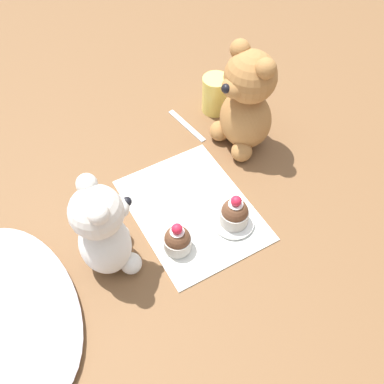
{
  "coord_description": "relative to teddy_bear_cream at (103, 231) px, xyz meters",
  "views": [
    {
      "loc": [
        -0.44,
        0.25,
        0.7
      ],
      "look_at": [
        0.0,
        0.0,
        0.06
      ],
      "focal_mm": 42.0,
      "sensor_mm": 36.0,
      "label": 1
    }
  ],
  "objects": [
    {
      "name": "teddy_bear_cream",
      "position": [
        0.0,
        0.0,
        0.0
      ],
      "size": [
        0.11,
        0.1,
        0.2
      ],
      "rotation": [
        0.0,
        0.0,
        -0.1
      ],
      "color": "silver",
      "rests_on": "ground_plane"
    },
    {
      "name": "cupcake_near_tan_bear",
      "position": [
        -0.04,
        -0.23,
        -0.06
      ],
      "size": [
        0.05,
        0.05,
        0.07
      ],
      "color": "#B2ADA3",
      "rests_on": "saucer_plate"
    },
    {
      "name": "tulle_cloth",
      "position": [
        -0.01,
        0.18,
        -0.08
      ],
      "size": [
        0.34,
        0.2,
        0.02
      ],
      "primitive_type": "ellipsoid",
      "color": "silver",
      "rests_on": "ground_plane"
    },
    {
      "name": "saucer_plate",
      "position": [
        -0.04,
        -0.23,
        -0.08
      ],
      "size": [
        0.08,
        0.08,
        0.01
      ],
      "primitive_type": "cylinder",
      "color": "white",
      "rests_on": "knitted_placemat"
    },
    {
      "name": "cupcake_near_cream_bear",
      "position": [
        -0.04,
        -0.11,
        -0.06
      ],
      "size": [
        0.05,
        0.05,
        0.07
      ],
      "color": "#B2ADA3",
      "rests_on": "knitted_placemat"
    },
    {
      "name": "ground_plane",
      "position": [
        0.02,
        -0.18,
        -0.09
      ],
      "size": [
        4.0,
        4.0,
        0.0
      ],
      "primitive_type": "plane",
      "color": "brown"
    },
    {
      "name": "teddy_bear_tan",
      "position": [
        0.13,
        -0.36,
        0.02
      ],
      "size": [
        0.12,
        0.12,
        0.23
      ],
      "rotation": [
        0.0,
        0.0,
        3.24
      ],
      "color": "#A3703D",
      "rests_on": "ground_plane"
    },
    {
      "name": "juice_glass",
      "position": [
        0.25,
        -0.37,
        -0.05
      ],
      "size": [
        0.06,
        0.06,
        0.09
      ],
      "primitive_type": "cylinder",
      "color": "#EADB66",
      "rests_on": "ground_plane"
    },
    {
      "name": "knitted_placemat",
      "position": [
        0.02,
        -0.18,
        -0.09
      ],
      "size": [
        0.28,
        0.21,
        0.01
      ],
      "primitive_type": "cube",
      "color": "silver",
      "rests_on": "ground_plane"
    },
    {
      "name": "teaspoon",
      "position": [
        0.23,
        -0.28,
        -0.09
      ],
      "size": [
        0.12,
        0.03,
        0.01
      ],
      "primitive_type": "cube",
      "rotation": [
        0.0,
        0.0,
        3.28
      ],
      "color": "silver",
      "rests_on": "ground_plane"
    }
  ]
}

